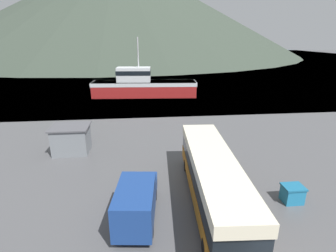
{
  "coord_description": "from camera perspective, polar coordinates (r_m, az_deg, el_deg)",
  "views": [
    {
      "loc": [
        -5.4,
        -7.02,
        9.96
      ],
      "look_at": [
        -2.94,
        16.2,
        2.0
      ],
      "focal_mm": 28.0,
      "sensor_mm": 36.0,
      "label": 1
    }
  ],
  "objects": [
    {
      "name": "fishing_boat",
      "position": [
        46.68,
        -5.55,
        8.83
      ],
      "size": [
        18.28,
        5.35,
        9.98
      ],
      "rotation": [
        0.0,
        0.0,
        4.64
      ],
      "color": "maroon",
      "rests_on": "water_surface"
    },
    {
      "name": "delivery_van",
      "position": [
        15.41,
        -6.83,
        -15.8
      ],
      "size": [
        2.62,
        5.56,
        2.33
      ],
      "rotation": [
        0.0,
        0.0,
        -0.11
      ],
      "color": "navy",
      "rests_on": "ground"
    },
    {
      "name": "dock_kiosk",
      "position": [
        25.13,
        -20.28,
        -2.69
      ],
      "size": [
        3.3,
        2.81,
        2.47
      ],
      "color": "slate",
      "rests_on": "ground"
    },
    {
      "name": "small_boat",
      "position": [
        51.31,
        1.6,
        8.19
      ],
      "size": [
        5.09,
        5.08,
        1.01
      ],
      "rotation": [
        0.0,
        0.0,
        5.5
      ],
      "color": "maroon",
      "rests_on": "water_surface"
    },
    {
      "name": "tour_bus",
      "position": [
        16.6,
        9.65,
        -10.93
      ],
      "size": [
        3.27,
        12.24,
        3.18
      ],
      "rotation": [
        0.0,
        0.0,
        -0.06
      ],
      "color": "#B26614",
      "rests_on": "ground"
    },
    {
      "name": "hill_backdrop",
      "position": [
        172.91,
        -10.64,
        24.18
      ],
      "size": [
        204.88,
        204.88,
        54.04
      ],
      "primitive_type": "cone",
      "color": "#333D33",
      "rests_on": "ground"
    },
    {
      "name": "water_surface",
      "position": [
        153.06,
        -4.16,
        15.03
      ],
      "size": [
        240.0,
        240.0,
        0.0
      ],
      "primitive_type": "plane",
      "color": "#475B6B",
      "rests_on": "ground"
    },
    {
      "name": "storage_bin",
      "position": [
        18.79,
        25.45,
        -13.17
      ],
      "size": [
        1.3,
        1.07,
        1.13
      ],
      "color": "teal",
      "rests_on": "ground"
    }
  ]
}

